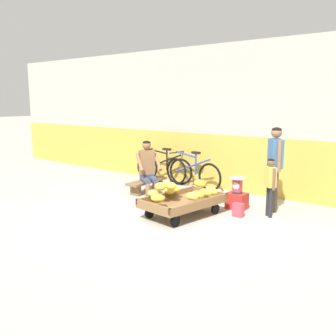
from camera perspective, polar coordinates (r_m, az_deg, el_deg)
name	(u,v)px	position (r m, az deg, el deg)	size (l,w,h in m)	color
ground_plane	(158,222)	(6.41, -1.53, -8.05)	(80.00, 80.00, 0.00)	#A39E93
back_wall	(242,119)	(8.48, 11.01, 7.31)	(16.00, 0.30, 3.21)	gold
banana_cart	(183,203)	(6.64, 2.26, -5.24)	(1.03, 1.54, 0.36)	brown
banana_pile	(181,191)	(6.55, 1.99, -3.47)	(0.97, 1.19, 0.26)	gold
low_bench	(147,183)	(8.37, -3.18, -2.29)	(0.35, 1.11, 0.27)	brown
vendor_seated	(148,167)	(8.22, -3.04, 0.09)	(0.74, 0.66, 1.14)	brown
plastic_crate	(237,201)	(7.21, 10.30, -4.89)	(0.36, 0.28, 0.30)	red
weighing_scale	(237,185)	(7.14, 10.38, -2.55)	(0.30, 0.30, 0.29)	#28282D
bicycle_near_left	(163,168)	(9.33, -0.70, -0.02)	(1.66, 0.48, 0.86)	black
bicycle_far_left	(192,173)	(8.75, 3.67, -0.72)	(1.66, 0.48, 0.86)	black
customer_adult	(275,159)	(7.09, 15.82, 1.24)	(0.36, 0.39, 1.53)	brown
customer_child	(270,181)	(6.75, 15.12, -1.90)	(0.26, 0.24, 1.03)	#232328
shopping_bag	(238,210)	(6.75, 10.53, -6.23)	(0.18, 0.12, 0.24)	#D13D4C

